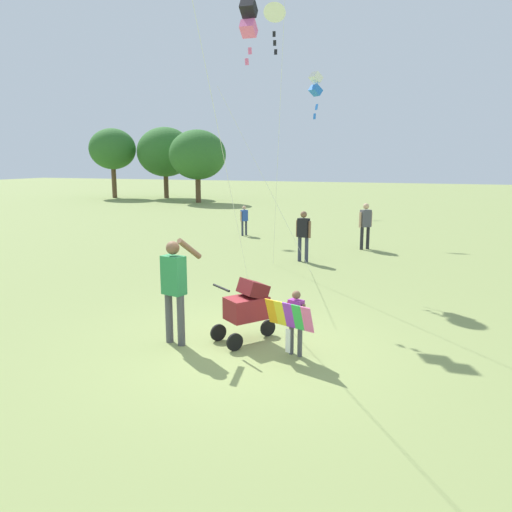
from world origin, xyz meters
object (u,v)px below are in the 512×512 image
at_px(child_with_butterfly_kite, 294,317).
at_px(stroller, 248,305).
at_px(kite_green_novelty, 315,86).
at_px(person_sitting_far, 244,218).
at_px(person_couple_left, 303,232).
at_px(kite_orange_delta, 275,17).
at_px(kite_adult_black, 248,20).
at_px(person_adult_flyer, 174,283).
at_px(person_red_shirt, 365,222).

xyz_separation_m(child_with_butterfly_kite, stroller, (-0.88, 0.35, 0.00)).
height_order(kite_green_novelty, person_sitting_far, kite_green_novelty).
height_order(kite_green_novelty, person_couple_left, kite_green_novelty).
bearing_deg(stroller, kite_orange_delta, 104.51).
bearing_deg(kite_adult_black, person_adult_flyer, -86.32).
bearing_deg(kite_green_novelty, kite_adult_black, -120.99).
xyz_separation_m(stroller, kite_adult_black, (-1.29, 3.40, 5.23)).
bearing_deg(stroller, person_red_shirt, 86.68).
distance_m(stroller, person_red_shirt, 9.28).
relative_size(kite_orange_delta, kite_green_novelty, 1.37).
bearing_deg(person_red_shirt, stroller, -93.32).
xyz_separation_m(kite_adult_black, person_red_shirt, (1.83, 5.85, -4.94)).
bearing_deg(person_couple_left, kite_adult_black, -98.19).
xyz_separation_m(stroller, person_sitting_far, (-4.32, 10.71, 0.08)).
distance_m(person_adult_flyer, stroller, 1.23).
bearing_deg(kite_orange_delta, kite_green_novelty, -30.32).
distance_m(child_with_butterfly_kite, person_couple_left, 7.13).
height_order(kite_orange_delta, person_red_shirt, kite_orange_delta).
bearing_deg(person_adult_flyer, stroller, 26.17).
xyz_separation_m(person_adult_flyer, stroller, (1.04, 0.51, -0.40)).
xyz_separation_m(child_with_butterfly_kite, person_adult_flyer, (-1.92, -0.16, 0.40)).
height_order(person_adult_flyer, kite_green_novelty, kite_green_novelty).
distance_m(person_adult_flyer, person_couple_left, 7.08).
bearing_deg(person_couple_left, child_with_butterfly_kite, -76.01).
bearing_deg(stroller, person_adult_flyer, -153.83).
bearing_deg(person_sitting_far, kite_orange_delta, -59.87).
relative_size(child_with_butterfly_kite, kite_orange_delta, 0.15).
height_order(person_adult_flyer, person_red_shirt, person_adult_flyer).
relative_size(kite_adult_black, person_sitting_far, 5.38).
distance_m(kite_adult_black, person_sitting_far, 9.44).
bearing_deg(person_sitting_far, child_with_butterfly_kite, -64.81).
bearing_deg(child_with_butterfly_kite, kite_adult_black, 120.10).
bearing_deg(stroller, person_couple_left, 97.28).
bearing_deg(person_red_shirt, person_couple_left, -117.06).
bearing_deg(person_sitting_far, person_adult_flyer, -73.72).
distance_m(child_with_butterfly_kite, kite_green_novelty, 6.93).
relative_size(child_with_butterfly_kite, kite_adult_black, 0.16).
relative_size(child_with_butterfly_kite, person_sitting_far, 0.87).
relative_size(kite_orange_delta, person_couple_left, 4.68).
height_order(person_adult_flyer, stroller, person_adult_flyer).
distance_m(stroller, person_couple_left, 6.62).
relative_size(person_red_shirt, person_sitting_far, 1.31).
bearing_deg(kite_orange_delta, stroller, -75.49).
bearing_deg(person_adult_flyer, person_sitting_far, 106.28).
height_order(child_with_butterfly_kite, kite_adult_black, kite_adult_black).
distance_m(kite_adult_black, kite_orange_delta, 2.61).
xyz_separation_m(kite_green_novelty, person_sitting_far, (-4.08, 5.56, -3.98)).
relative_size(person_adult_flyer, person_couple_left, 1.19).
distance_m(person_red_shirt, person_couple_left, 3.02).
relative_size(person_adult_flyer, person_red_shirt, 1.15).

